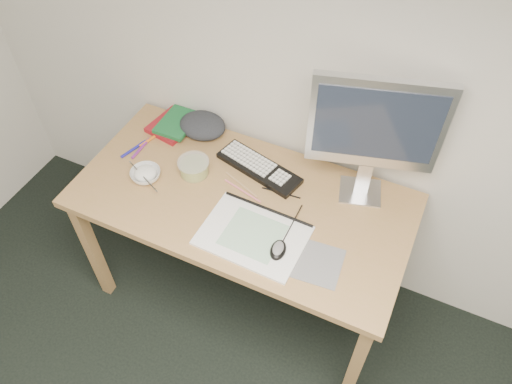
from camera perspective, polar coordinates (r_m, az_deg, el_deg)
desk at (r=2.13m, az=-1.59°, el=-2.11°), size 1.40×0.70×0.75m
mousepad at (r=1.89m, az=6.67°, el=-7.97°), size 0.22×0.20×0.00m
sketchpad at (r=1.94m, az=-0.34°, el=-4.99°), size 0.41×0.30×0.01m
keyboard at (r=2.17m, az=0.35°, el=2.77°), size 0.41×0.22×0.02m
monitor at (r=1.88m, az=13.49°, el=7.15°), size 0.48×0.19×0.57m
mouse at (r=1.88m, az=2.55°, el=-6.45°), size 0.07×0.10×0.03m
rice_bowl at (r=2.18m, az=-12.49°, el=1.94°), size 0.14×0.14×0.04m
chopsticks at (r=2.14m, az=-12.77°, el=1.75°), size 0.20×0.11×0.02m
fruit_tub at (r=2.15m, az=-7.11°, el=2.83°), size 0.17×0.17×0.07m
book_red at (r=2.41m, az=-9.29°, el=7.73°), size 0.21×0.26×0.02m
book_green at (r=2.38m, az=-8.97°, el=7.84°), size 0.15×0.21×0.02m
cloth_lump at (r=2.34m, az=-6.14°, el=7.57°), size 0.21×0.19×0.08m
pencil_pink at (r=2.09m, az=-1.54°, el=0.15°), size 0.19×0.06×0.01m
pencil_tan at (r=2.11m, az=-1.70°, el=0.87°), size 0.18×0.08×0.01m
pencil_black at (r=2.08m, az=2.89°, el=-0.10°), size 0.17×0.02×0.01m
marker_blue at (r=2.32m, az=-13.81°, el=4.80°), size 0.05×0.14×0.01m
marker_orange at (r=2.36m, az=-11.83°, el=6.03°), size 0.05×0.14×0.01m
marker_purple at (r=2.32m, az=-13.03°, el=4.88°), size 0.01×0.14×0.01m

